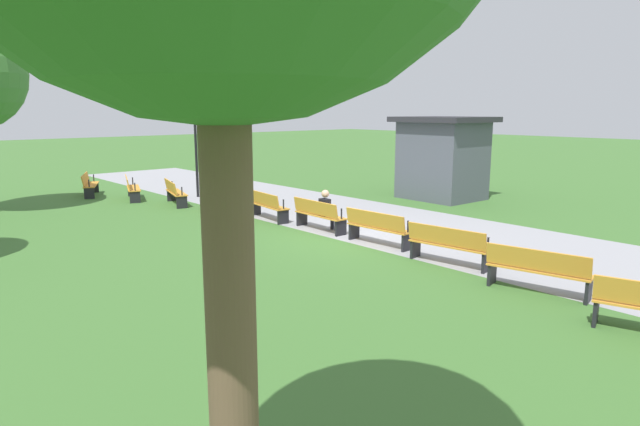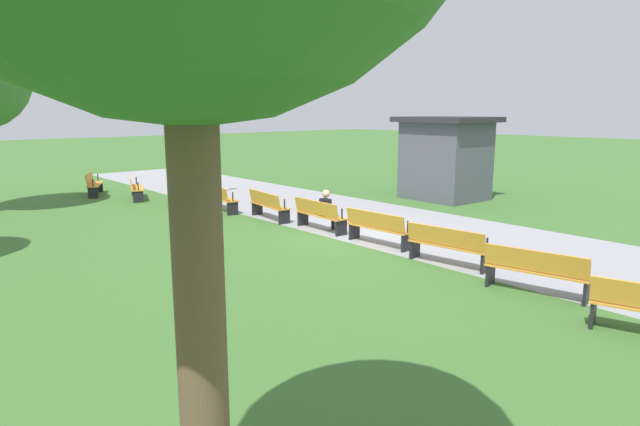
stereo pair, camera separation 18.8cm
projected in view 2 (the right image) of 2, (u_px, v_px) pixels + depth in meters
name	position (u px, v px, depth m)	size (l,w,h in m)	color
ground_plane	(349.00, 237.00, 14.71)	(120.00, 120.00, 0.00)	#3D6B2D
path_paving	(402.00, 226.00, 16.11)	(39.21, 5.28, 0.01)	#939399
bench_0	(93.00, 183.00, 21.85)	(1.90, 1.22, 0.89)	orange
bench_1	(135.00, 187.00, 20.85)	(1.92, 1.09, 0.89)	orange
bench_2	(177.00, 192.00, 19.70)	(1.93, 0.97, 0.89)	orange
bench_3	(221.00, 197.00, 18.40)	(1.93, 0.83, 0.89)	orange
bench_4	(268.00, 205.00, 16.97)	(1.92, 0.69, 0.89)	orange
bench_5	(319.00, 214.00, 15.40)	(1.89, 0.55, 0.89)	orange
bench_6	(378.00, 227.00, 13.71)	(1.89, 0.55, 0.89)	orange
bench_7	(447.00, 245.00, 11.92)	(1.92, 0.69, 0.89)	orange
bench_8	(536.00, 270.00, 10.03)	(1.93, 0.83, 0.89)	orange
person_seated	(328.00, 209.00, 15.30)	(0.33, 0.53, 1.20)	black
lamp_post	(198.00, 126.00, 21.04)	(0.32, 0.32, 4.00)	black
kiosk	(445.00, 157.00, 20.76)	(3.35, 2.98, 3.16)	#4C515B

